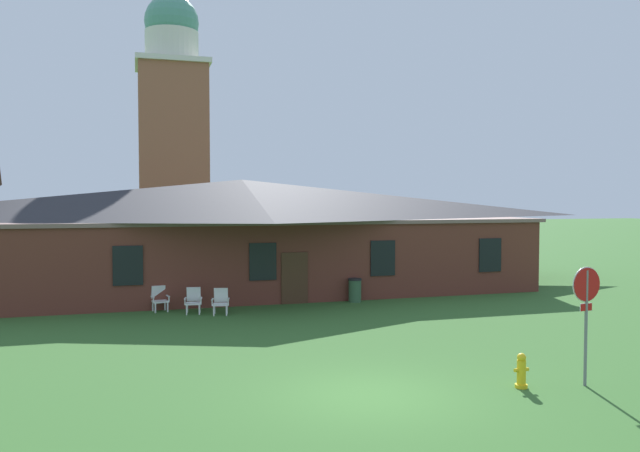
% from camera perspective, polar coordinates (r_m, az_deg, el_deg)
% --- Properties ---
extents(ground_plane, '(200.00, 200.00, 0.00)m').
position_cam_1_polar(ground_plane, '(13.96, 4.75, -15.29)').
color(ground_plane, '#336028').
extents(brick_building, '(26.82, 10.40, 5.18)m').
position_cam_1_polar(brick_building, '(29.82, -7.15, -0.65)').
color(brick_building, brown).
rests_on(brick_building, ground).
extents(dome_tower, '(5.18, 5.18, 19.89)m').
position_cam_1_polar(dome_tower, '(47.03, -13.35, 8.36)').
color(dome_tower, '#93563D').
rests_on(dome_tower, ground).
extents(stop_sign, '(0.80, 0.13, 2.73)m').
position_cam_1_polar(stop_sign, '(15.43, 23.24, -6.37)').
color(stop_sign, slate).
rests_on(stop_sign, ground).
extents(lawn_chair_by_porch, '(0.71, 0.75, 0.96)m').
position_cam_1_polar(lawn_chair_by_porch, '(24.52, -14.52, -6.41)').
color(lawn_chair_by_porch, white).
rests_on(lawn_chair_by_porch, ground).
extents(lawn_chair_near_door, '(0.70, 0.73, 0.96)m').
position_cam_1_polar(lawn_chair_near_door, '(23.80, -11.54, -6.65)').
color(lawn_chair_near_door, white).
rests_on(lawn_chair_near_door, ground).
extents(lawn_chair_left_end, '(0.72, 0.76, 0.96)m').
position_cam_1_polar(lawn_chair_left_end, '(23.40, -9.10, -6.79)').
color(lawn_chair_left_end, white).
rests_on(lawn_chair_left_end, ground).
extents(fire_hydrant, '(0.36, 0.28, 0.79)m').
position_cam_1_polar(fire_hydrant, '(15.08, 17.99, -12.56)').
color(fire_hydrant, gold).
rests_on(fire_hydrant, ground).
extents(trash_bin, '(0.56, 0.56, 0.98)m').
position_cam_1_polar(trash_bin, '(25.87, 3.22, -5.88)').
color(trash_bin, '#335638').
rests_on(trash_bin, ground).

